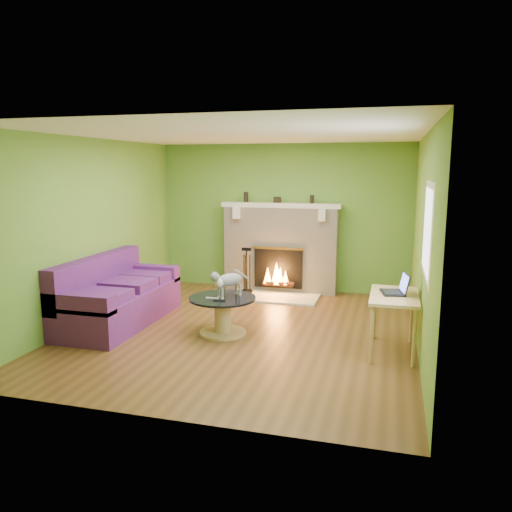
{
  "coord_description": "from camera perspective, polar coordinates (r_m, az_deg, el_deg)",
  "views": [
    {
      "loc": [
        1.88,
        -6.21,
        2.18
      ],
      "look_at": [
        0.07,
        0.4,
        0.97
      ],
      "focal_mm": 35.0,
      "sensor_mm": 36.0,
      "label": 1
    }
  ],
  "objects": [
    {
      "name": "floor",
      "position": [
        6.85,
        -1.48,
        -8.52
      ],
      "size": [
        5.0,
        5.0,
        0.0
      ],
      "primitive_type": "plane",
      "color": "#553518",
      "rests_on": "ground"
    },
    {
      "name": "ceiling",
      "position": [
        6.51,
        -1.58,
        13.74
      ],
      "size": [
        5.0,
        5.0,
        0.0
      ],
      "primitive_type": "plane",
      "rotation": [
        3.14,
        0.0,
        0.0
      ],
      "color": "white",
      "rests_on": "wall_back"
    },
    {
      "name": "wall_back",
      "position": [
        8.96,
        3.12,
        4.39
      ],
      "size": [
        5.0,
        0.0,
        5.0
      ],
      "primitive_type": "plane",
      "rotation": [
        1.57,
        0.0,
        0.0
      ],
      "color": "#548B2D",
      "rests_on": "floor"
    },
    {
      "name": "wall_front",
      "position": [
        4.26,
        -11.33,
        -2.1
      ],
      "size": [
        5.0,
        0.0,
        5.0
      ],
      "primitive_type": "plane",
      "rotation": [
        -1.57,
        0.0,
        0.0
      ],
      "color": "#548B2D",
      "rests_on": "floor"
    },
    {
      "name": "wall_left",
      "position": [
        7.51,
        -18.2,
        2.81
      ],
      "size": [
        0.0,
        5.0,
        5.0
      ],
      "primitive_type": "plane",
      "rotation": [
        1.57,
        0.0,
        1.57
      ],
      "color": "#548B2D",
      "rests_on": "floor"
    },
    {
      "name": "wall_right",
      "position": [
        6.29,
        18.51,
        1.47
      ],
      "size": [
        0.0,
        5.0,
        5.0
      ],
      "primitive_type": "plane",
      "rotation": [
        1.57,
        0.0,
        -1.57
      ],
      "color": "#548B2D",
      "rests_on": "floor"
    },
    {
      "name": "window_frame",
      "position": [
        5.36,
        19.05,
        2.74
      ],
      "size": [
        0.0,
        1.2,
        1.2
      ],
      "primitive_type": "plane",
      "rotation": [
        1.57,
        0.0,
        -1.57
      ],
      "color": "silver",
      "rests_on": "wall_right"
    },
    {
      "name": "window_pane",
      "position": [
        5.36,
        18.96,
        2.74
      ],
      "size": [
        0.0,
        1.06,
        1.06
      ],
      "primitive_type": "plane",
      "rotation": [
        1.57,
        0.0,
        -1.57
      ],
      "color": "white",
      "rests_on": "wall_right"
    },
    {
      "name": "fireplace",
      "position": [
        8.85,
        2.83,
        0.88
      ],
      "size": [
        2.1,
        0.46,
        1.58
      ],
      "color": "#C0B49F",
      "rests_on": "floor"
    },
    {
      "name": "hearth",
      "position": [
        8.51,
        2.03,
        -4.7
      ],
      "size": [
        1.5,
        0.75,
        0.03
      ],
      "primitive_type": "cube",
      "color": "beige",
      "rests_on": "floor"
    },
    {
      "name": "mantel",
      "position": [
        8.74,
        2.85,
        5.83
      ],
      "size": [
        2.1,
        0.28,
        0.08
      ],
      "primitive_type": "cube",
      "color": "beige",
      "rests_on": "fireplace"
    },
    {
      "name": "sofa",
      "position": [
        7.38,
        -15.74,
        -4.57
      ],
      "size": [
        0.95,
        2.11,
        0.95
      ],
      "color": "#46185D",
      "rests_on": "floor"
    },
    {
      "name": "coffee_table",
      "position": [
        6.66,
        -3.83,
        -6.49
      ],
      "size": [
        0.88,
        0.88,
        0.5
      ],
      "color": "tan",
      "rests_on": "floor"
    },
    {
      "name": "desk",
      "position": [
        6.14,
        15.49,
        -5.05
      ],
      "size": [
        0.55,
        0.95,
        0.71
      ],
      "color": "tan",
      "rests_on": "floor"
    },
    {
      "name": "cat",
      "position": [
        6.58,
        -3.07,
        -3.09
      ],
      "size": [
        0.51,
        0.62,
        0.37
      ],
      "primitive_type": null,
      "rotation": [
        0.0,
        0.0,
        -0.58
      ],
      "color": "slate",
      "rests_on": "coffee_table"
    },
    {
      "name": "remote_silver",
      "position": [
        6.52,
        -5.03,
        -4.84
      ],
      "size": [
        0.17,
        0.05,
        0.02
      ],
      "primitive_type": "cube",
      "rotation": [
        0.0,
        0.0,
        0.03
      ],
      "color": "#939396",
      "rests_on": "coffee_table"
    },
    {
      "name": "remote_black",
      "position": [
        6.43,
        -4.21,
        -5.06
      ],
      "size": [
        0.16,
        0.05,
        0.02
      ],
      "primitive_type": "cube",
      "rotation": [
        0.0,
        0.0,
        0.08
      ],
      "color": "black",
      "rests_on": "coffee_table"
    },
    {
      "name": "laptop",
      "position": [
        6.14,
        15.4,
        -3.0
      ],
      "size": [
        0.36,
        0.39,
        0.25
      ],
      "primitive_type": null,
      "rotation": [
        0.0,
        0.0,
        0.2
      ],
      "color": "black",
      "rests_on": "desk"
    },
    {
      "name": "fire_tools",
      "position": [
        8.69,
        -1.08,
        -1.6
      ],
      "size": [
        0.21,
        0.21,
        0.79
      ],
      "primitive_type": null,
      "color": "black",
      "rests_on": "hearth"
    },
    {
      "name": "mantel_vase_left",
      "position": [
        8.92,
        -1.15,
        6.77
      ],
      "size": [
        0.08,
        0.08,
        0.18
      ],
      "primitive_type": "cylinder",
      "color": "black",
      "rests_on": "mantel"
    },
    {
      "name": "mantel_vase_right",
      "position": [
        8.66,
        6.42,
        6.47
      ],
      "size": [
        0.07,
        0.07,
        0.14
      ],
      "primitive_type": "cylinder",
      "color": "black",
      "rests_on": "mantel"
    },
    {
      "name": "mantel_box",
      "position": [
        8.78,
        2.44,
        6.44
      ],
      "size": [
        0.12,
        0.08,
        0.1
      ],
      "primitive_type": "cube",
      "color": "black",
      "rests_on": "mantel"
    }
  ]
}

